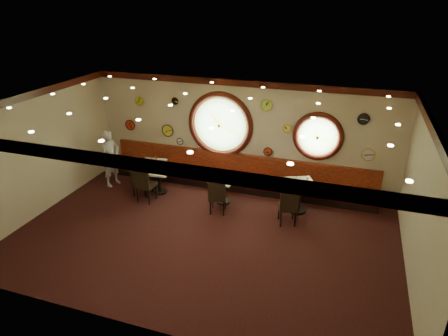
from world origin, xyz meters
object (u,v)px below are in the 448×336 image
(table_d, at_px, (298,193))
(waiter, at_px, (111,158))
(condiment_b_salt, at_px, (156,169))
(condiment_d_salt, at_px, (296,179))
(condiment_c_salt, at_px, (220,177))
(condiment_b_bottle, at_px, (164,168))
(condiment_b_pepper, at_px, (157,171))
(condiment_a_bottle, at_px, (156,159))
(table_c, at_px, (223,188))
(chair_a, at_px, (140,174))
(condiment_a_pepper, at_px, (151,161))
(table_b, at_px, (160,179))
(condiment_d_pepper, at_px, (298,181))
(condiment_c_bottle, at_px, (226,176))
(condiment_c_pepper, at_px, (223,178))
(condiment_a_salt, at_px, (151,159))
(chair_b, at_px, (144,181))
(chair_c, at_px, (217,193))
(table_a, at_px, (153,171))
(chair_d, at_px, (289,203))

(table_d, distance_m, waiter, 5.59)
(condiment_b_salt, height_order, condiment_d_salt, condiment_d_salt)
(condiment_c_salt, bearing_deg, condiment_b_bottle, -179.89)
(condiment_b_pepper, bearing_deg, condiment_a_bottle, 117.64)
(table_d, height_order, condiment_a_bottle, condiment_a_bottle)
(table_c, xyz_separation_m, condiment_d_salt, (1.93, 0.26, 0.46))
(chair_a, distance_m, condiment_a_pepper, 0.66)
(table_b, xyz_separation_m, condiment_c_salt, (1.82, 0.06, 0.32))
(table_c, height_order, condiment_a_bottle, condiment_a_bottle)
(chair_a, bearing_deg, condiment_d_pepper, 3.81)
(table_b, bearing_deg, condiment_c_bottle, 2.78)
(table_d, distance_m, condiment_b_salt, 4.08)
(condiment_c_pepper, bearing_deg, condiment_d_pepper, 3.76)
(table_b, height_order, condiment_b_salt, condiment_b_salt)
(condiment_b_pepper, bearing_deg, condiment_d_pepper, 3.39)
(condiment_c_salt, height_order, condiment_d_pepper, condiment_d_pepper)
(condiment_c_bottle, bearing_deg, condiment_c_salt, -167.59)
(condiment_a_salt, bearing_deg, condiment_b_bottle, -30.71)
(chair_b, xyz_separation_m, chair_c, (2.13, 0.04, -0.05))
(table_d, bearing_deg, table_a, 178.31)
(table_a, bearing_deg, chair_c, -21.42)
(chair_c, bearing_deg, condiment_a_bottle, 145.30)
(table_b, xyz_separation_m, condiment_a_pepper, (-0.39, 0.29, 0.41))
(condiment_c_salt, bearing_deg, condiment_b_pepper, -175.83)
(condiment_a_bottle, bearing_deg, chair_c, -24.13)
(condiment_a_pepper, xyz_separation_m, condiment_d_pepper, (4.34, -0.13, 0.05))
(condiment_d_pepper, bearing_deg, condiment_b_bottle, -178.45)
(table_a, height_order, table_b, table_a)
(table_a, bearing_deg, condiment_b_salt, -47.01)
(table_c, bearing_deg, condiment_c_pepper, -179.63)
(condiment_d_salt, xyz_separation_m, condiment_b_pepper, (-3.89, -0.37, -0.17))
(condiment_b_pepper, bearing_deg, chair_a, -145.32)
(condiment_a_pepper, distance_m, condiment_a_bottle, 0.16)
(condiment_a_salt, height_order, condiment_c_pepper, condiment_a_salt)
(chair_a, height_order, chair_c, chair_a)
(condiment_a_pepper, xyz_separation_m, condiment_c_bottle, (2.38, -0.20, -0.06))
(condiment_a_pepper, distance_m, waiter, 1.24)
(condiment_d_pepper, bearing_deg, table_a, 177.97)
(condiment_d_pepper, bearing_deg, chair_d, -98.01)
(chair_c, distance_m, condiment_a_salt, 2.67)
(table_d, height_order, condiment_a_pepper, condiment_a_pepper)
(condiment_d_salt, bearing_deg, condiment_b_salt, -175.89)
(table_d, xyz_separation_m, chair_b, (-4.12, -0.84, 0.12))
(condiment_b_pepper, relative_size, condiment_c_bottle, 0.60)
(condiment_d_salt, bearing_deg, condiment_d_pepper, -57.42)
(table_a, distance_m, condiment_c_bottle, 2.40)
(table_c, bearing_deg, condiment_a_bottle, 170.48)
(condiment_b_salt, height_order, condiment_b_bottle, condiment_b_bottle)
(table_d, xyz_separation_m, condiment_b_pepper, (-4.00, -0.26, 0.19))
(chair_a, distance_m, condiment_a_salt, 0.77)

